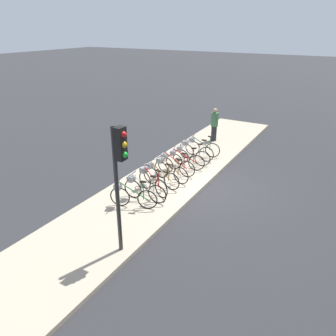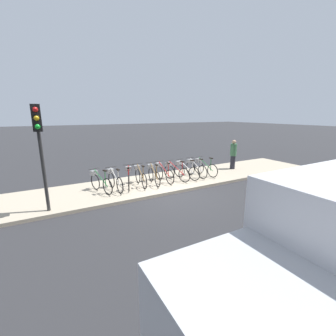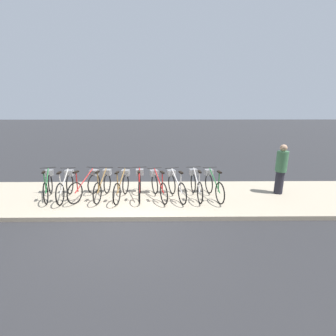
# 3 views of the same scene
# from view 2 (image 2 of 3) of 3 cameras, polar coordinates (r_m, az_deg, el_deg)

# --- Properties ---
(ground_plane) EXTENTS (120.00, 120.00, 0.00)m
(ground_plane) POSITION_cam_2_polar(r_m,az_deg,el_deg) (8.89, 1.58, -6.62)
(ground_plane) COLOR #2D2D30
(sidewalk) EXTENTS (17.43, 2.87, 0.12)m
(sidewalk) POSITION_cam_2_polar(r_m,az_deg,el_deg) (10.07, -2.58, -3.81)
(sidewalk) COLOR #B7A88E
(sidewalk) RESTS_ON ground_plane
(parked_bicycle_0) EXTENTS (0.62, 1.45, 0.93)m
(parked_bicycle_0) POSITION_cam_2_polar(r_m,az_deg,el_deg) (9.08, -16.96, -3.22)
(parked_bicycle_0) COLOR black
(parked_bicycle_0) RESTS_ON sidewalk
(parked_bicycle_1) EXTENTS (0.46, 1.51, 0.93)m
(parked_bicycle_1) POSITION_cam_2_polar(r_m,az_deg,el_deg) (9.15, -13.45, -2.86)
(parked_bicycle_1) COLOR black
(parked_bicycle_1) RESTS_ON sidewalk
(parked_bicycle_2) EXTENTS (0.63, 1.44, 0.93)m
(parked_bicycle_2) POSITION_cam_2_polar(r_m,az_deg,el_deg) (9.37, -9.94, -2.29)
(parked_bicycle_2) COLOR black
(parked_bicycle_2) RESTS_ON sidewalk
(parked_bicycle_3) EXTENTS (0.46, 1.51, 0.93)m
(parked_bicycle_3) POSITION_cam_2_polar(r_m,az_deg,el_deg) (9.55, -7.10, -1.89)
(parked_bicycle_3) COLOR black
(parked_bicycle_3) RESTS_ON sidewalk
(parked_bicycle_4) EXTENTS (0.46, 1.51, 0.93)m
(parked_bicycle_4) POSITION_cam_2_polar(r_m,az_deg,el_deg) (9.71, -3.75, -1.54)
(parked_bicycle_4) COLOR black
(parked_bicycle_4) RESTS_ON sidewalk
(parked_bicycle_5) EXTENTS (0.46, 1.51, 0.93)m
(parked_bicycle_5) POSITION_cam_2_polar(r_m,az_deg,el_deg) (10.00, -1.25, -1.07)
(parked_bicycle_5) COLOR black
(parked_bicycle_5) RESTS_ON sidewalk
(parked_bicycle_6) EXTENTS (0.64, 1.44, 0.93)m
(parked_bicycle_6) POSITION_cam_2_polar(r_m,az_deg,el_deg) (10.20, 1.77, -0.78)
(parked_bicycle_6) COLOR black
(parked_bicycle_6) RESTS_ON sidewalk
(parked_bicycle_7) EXTENTS (0.61, 1.45, 0.93)m
(parked_bicycle_7) POSITION_cam_2_polar(r_m,az_deg,el_deg) (10.47, 4.32, -0.43)
(parked_bicycle_7) COLOR black
(parked_bicycle_7) RESTS_ON sidewalk
(parked_bicycle_8) EXTENTS (0.46, 1.51, 0.93)m
(parked_bicycle_8) POSITION_cam_2_polar(r_m,az_deg,el_deg) (10.88, 6.83, 0.05)
(parked_bicycle_8) COLOR black
(parked_bicycle_8) RESTS_ON sidewalk
(parked_bicycle_9) EXTENTS (0.46, 1.50, 0.93)m
(parked_bicycle_9) POSITION_cam_2_polar(r_m,az_deg,el_deg) (11.16, 9.15, 0.31)
(parked_bicycle_9) COLOR black
(parked_bicycle_9) RESTS_ON sidewalk
(pedestrian) EXTENTS (0.34, 0.34, 1.59)m
(pedestrian) POSITION_cam_2_polar(r_m,az_deg,el_deg) (12.72, 16.23, 3.47)
(pedestrian) COLOR #23232D
(pedestrian) RESTS_ON sidewalk
(traffic_light) EXTENTS (0.24, 0.40, 3.22)m
(traffic_light) POSITION_cam_2_polar(r_m,az_deg,el_deg) (7.45, -29.94, 6.94)
(traffic_light) COLOR #2D2D2D
(traffic_light) RESTS_ON sidewalk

